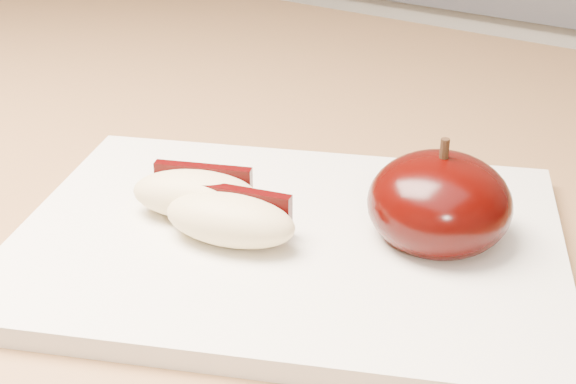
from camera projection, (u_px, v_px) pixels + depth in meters
The scene contains 4 objects.
cutting_board at pixel (288, 242), 0.44m from camera, with size 0.30×0.22×0.01m, color silver.
apple_half at pixel (439, 203), 0.43m from camera, with size 0.10×0.10×0.06m.
apple_wedge_a at pixel (197, 193), 0.45m from camera, with size 0.08×0.06×0.03m.
apple_wedge_b at pixel (231, 219), 0.43m from camera, with size 0.08×0.05×0.03m.
Camera 1 is at (0.14, 0.04, 1.13)m, focal length 50.00 mm.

